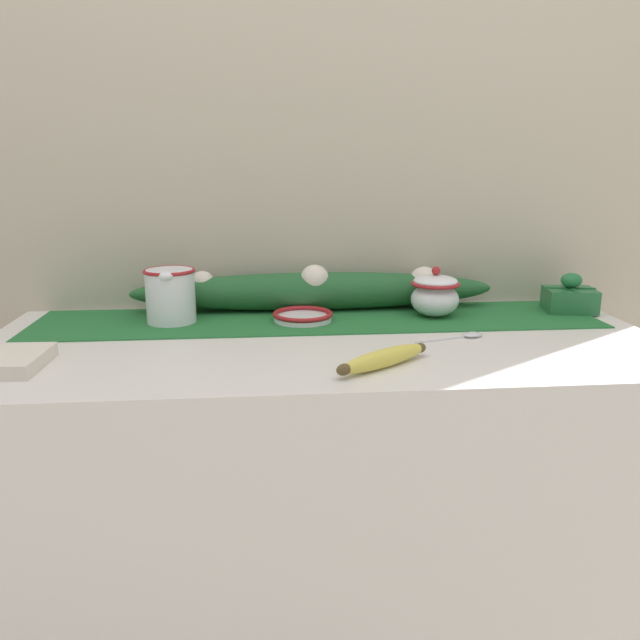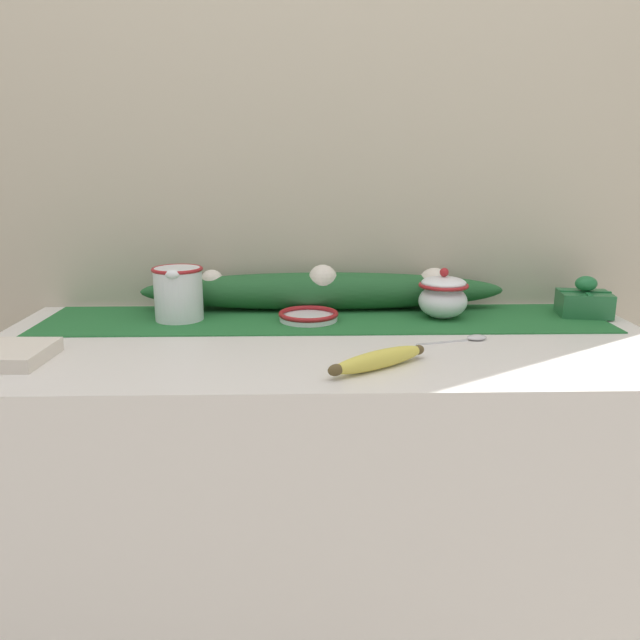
% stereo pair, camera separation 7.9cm
% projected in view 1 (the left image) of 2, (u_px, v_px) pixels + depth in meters
% --- Properties ---
extents(countertop, '(1.35, 0.61, 0.88)m').
position_uv_depth(countertop, '(325.00, 533.00, 1.35)').
color(countertop, silver).
rests_on(countertop, ground_plane).
extents(back_wall, '(2.15, 0.04, 2.40)m').
position_uv_depth(back_wall, '(311.00, 171.00, 1.48)').
color(back_wall, '#B7AD99').
rests_on(back_wall, ground_plane).
extents(table_runner, '(1.25, 0.27, 0.00)m').
position_uv_depth(table_runner, '(318.00, 319.00, 1.40)').
color(table_runner, '#236B33').
rests_on(table_runner, countertop).
extents(cream_pitcher, '(0.11, 0.13, 0.12)m').
position_uv_depth(cream_pitcher, '(171.00, 294.00, 1.35)').
color(cream_pitcher, white).
rests_on(cream_pitcher, countertop).
extents(sugar_bowl, '(0.11, 0.11, 0.11)m').
position_uv_depth(sugar_bowl, '(435.00, 294.00, 1.41)').
color(sugar_bowl, white).
rests_on(sugar_bowl, countertop).
extents(small_dish, '(0.13, 0.13, 0.02)m').
position_uv_depth(small_dish, '(303.00, 316.00, 1.38)').
color(small_dish, white).
rests_on(small_dish, countertop).
extents(banana, '(0.19, 0.14, 0.03)m').
position_uv_depth(banana, '(384.00, 358.00, 1.07)').
color(banana, '#DBCC4C').
rests_on(banana, countertop).
extents(spoon, '(0.15, 0.06, 0.01)m').
position_uv_depth(spoon, '(469.00, 335.00, 1.26)').
color(spoon, silver).
rests_on(spoon, countertop).
extents(napkin_stack, '(0.15, 0.15, 0.03)m').
position_uv_depth(napkin_stack, '(1.00, 361.00, 1.07)').
color(napkin_stack, silver).
rests_on(napkin_stack, countertop).
extents(gift_box, '(0.13, 0.11, 0.09)m').
position_uv_depth(gift_box, '(570.00, 298.00, 1.46)').
color(gift_box, '#236638').
rests_on(gift_box, countertop).
extents(poinsettia_garland, '(0.86, 0.10, 0.11)m').
position_uv_depth(poinsettia_garland, '(318.00, 290.00, 1.47)').
color(poinsettia_garland, '#235B2D').
rests_on(poinsettia_garland, countertop).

